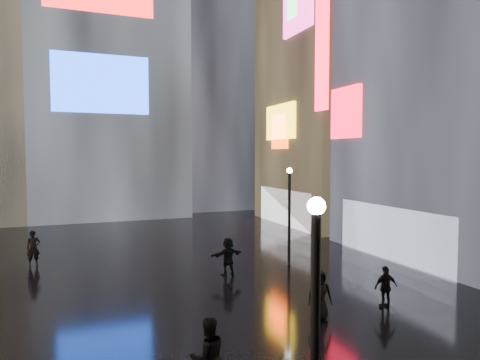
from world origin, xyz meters
TOP-DOWN VIEW (x-y plane):
  - ground at (0.00, 20.00)m, footprint 140.00×140.00m
  - building_right_far at (15.98, 30.00)m, footprint 10.28×12.00m
  - tower_main at (-3.00, 43.97)m, footprint 16.00×14.20m
  - tower_flank_right at (9.00, 46.00)m, footprint 12.00×12.00m
  - lamp_near at (-1.83, 3.99)m, footprint 0.30×0.30m
  - lamp_far at (5.30, 18.26)m, footprint 0.30×0.30m
  - pedestrian_1 at (-2.50, 7.81)m, footprint 0.95×0.75m
  - pedestrian_3 at (5.66, 11.05)m, footprint 0.99×0.52m
  - pedestrian_4 at (2.65, 10.95)m, footprint 1.01×0.81m
  - pedestrian_5 at (1.53, 17.50)m, footprint 1.79×0.84m
  - pedestrian_6 at (-7.49, 22.91)m, footprint 0.76×0.58m
  - umbrella_2 at (2.65, 10.95)m, footprint 0.93×0.94m

SIDE VIEW (x-z plane):
  - ground at x=0.00m, z-range 0.00..0.00m
  - pedestrian_3 at x=5.66m, z-range 0.00..1.61m
  - pedestrian_4 at x=2.65m, z-range 0.00..1.79m
  - pedestrian_5 at x=1.53m, z-range 0.00..1.85m
  - pedestrian_6 at x=-7.49m, z-range 0.00..1.88m
  - pedestrian_1 at x=-2.50m, z-range 0.00..1.93m
  - umbrella_2 at x=2.65m, z-range 1.79..2.60m
  - lamp_near at x=-1.83m, z-range 0.34..5.54m
  - lamp_far at x=5.30m, z-range 0.34..5.54m
  - building_right_far at x=15.98m, z-range -0.02..27.98m
  - tower_flank_right at x=9.00m, z-range 0.00..34.00m
  - tower_main at x=-3.00m, z-range 0.01..42.01m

